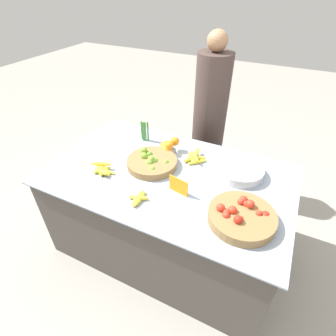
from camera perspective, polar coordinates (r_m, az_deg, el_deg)
The scene contains 12 objects.
ground_plane at distance 2.39m, azimuth -0.00°, elevation -15.58°, with size 12.00×12.00×0.00m, color #A39E93.
market_table at distance 2.10m, azimuth -0.00°, elevation -9.32°, with size 1.71×1.04×0.75m.
lime_bowl at distance 1.91m, azimuth -3.54°, elevation 1.28°, with size 0.37×0.37×0.10m.
tomato_basket at distance 1.56m, azimuth 15.72°, elevation -10.07°, with size 0.38×0.38×0.11m.
orange_pile at distance 2.05m, azimuth -0.15°, elevation 4.71°, with size 0.14×0.15×0.12m.
metal_bowl at distance 1.89m, azimuth 15.39°, elevation -0.60°, with size 0.32×0.32×0.06m.
price_sign at distance 1.66m, azimuth 2.29°, elevation -3.90°, with size 0.14×0.03×0.12m.
veg_bundle at distance 2.19m, azimuth -5.09°, elevation 7.97°, with size 0.06×0.04×0.17m.
banana_bunch_front_right at distance 1.91m, azimuth -14.23°, elevation -0.29°, with size 0.21×0.14×0.06m.
banana_bunch_front_left at distance 1.65m, azimuth -6.38°, elevation -6.53°, with size 0.13×0.15×0.03m.
banana_bunch_middle_right at distance 1.98m, azimuth 5.81°, elevation 2.36°, with size 0.18×0.20×0.06m.
vendor_person at distance 2.54m, azimuth 8.81°, elevation 8.89°, with size 0.30×0.30×1.55m.
Camera 1 is at (0.64, -1.30, 1.90)m, focal length 28.00 mm.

